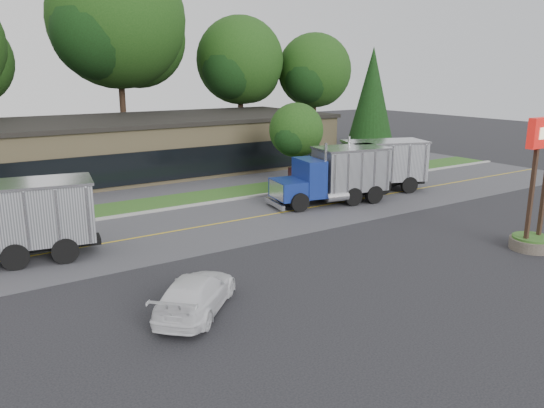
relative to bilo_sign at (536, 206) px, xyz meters
The scene contains 16 objects.
ground 10.98m from the bilo_sign, 166.61° to the left, with size 140.00×140.00×0.00m, color #2E2E33.
road 15.70m from the bilo_sign, 132.40° to the left, with size 60.00×8.00×0.02m, color #57575C.
center_line 15.70m from the bilo_sign, 132.40° to the left, with size 60.00×0.12×0.01m, color gold.
curb 19.00m from the bilo_sign, 123.77° to the left, with size 60.00×0.30×0.12m, color #9E9E99.
grass_verge 20.51m from the bilo_sign, 120.96° to the left, with size 60.00×3.40×0.03m, color #286121.
far_parking 24.91m from the bilo_sign, 115.02° to the left, with size 60.00×7.00×0.02m, color #57575C.
strip_mall 29.74m from the bilo_sign, 106.61° to the left, with size 32.00×12.00×4.00m, color #9B875F.
bilo_sign is the anchor object (origin of this frame).
tree_far_c 38.44m from the bilo_sign, 99.76° to the left, with size 12.89×12.13×18.38m.
tree_far_d 36.63m from the bilo_sign, 81.00° to the left, with size 9.35×8.80×13.33m.
tree_far_e 36.68m from the bilo_sign, 67.92° to the left, with size 8.31×7.82×11.86m.
evergreen_right 22.85m from the bilo_sign, 65.14° to the left, with size 4.33×4.33×9.85m.
tree_verge 17.63m from the bilo_sign, 91.43° to the left, with size 4.04×3.80×5.76m.
dump_truck_blue 11.82m from the bilo_sign, 98.33° to the left, with size 7.43×3.79×3.36m.
dump_truck_maroon 13.09m from the bilo_sign, 81.31° to the left, with size 9.33×5.42×3.36m.
rally_car 15.77m from the bilo_sign, behind, with size 1.81×4.45×1.29m, color white.
Camera 1 is at (-11.95, -15.04, 7.85)m, focal length 35.00 mm.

